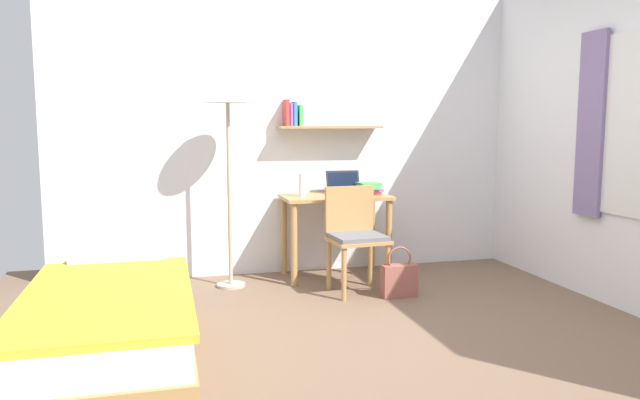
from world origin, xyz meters
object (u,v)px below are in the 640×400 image
at_px(laptop, 344,188).
at_px(book_stack, 369,188).
at_px(standing_lamp, 228,101).
at_px(desk_chair, 355,233).
at_px(handbag, 399,279).
at_px(bed, 111,329).
at_px(water_bottle, 302,185).
at_px(desk, 335,212).

height_order(laptop, book_stack, laptop).
bearing_deg(standing_lamp, laptop, 10.01).
bearing_deg(desk_chair, standing_lamp, 157.80).
bearing_deg(laptop, handbag, -75.95).
height_order(bed, water_bottle, water_bottle).
height_order(laptop, handbag, laptop).
relative_size(book_stack, handbag, 0.65).
bearing_deg(laptop, desk_chair, -98.11).
relative_size(standing_lamp, book_stack, 6.67).
height_order(standing_lamp, laptop, standing_lamp).
height_order(bed, standing_lamp, standing_lamp).
bearing_deg(laptop, book_stack, -23.18).
bearing_deg(bed, laptop, 43.53).
distance_m(desk, water_bottle, 0.39).
relative_size(desk, laptop, 2.98).
height_order(standing_lamp, handbag, standing_lamp).
bearing_deg(water_bottle, desk_chair, -56.21).
xyz_separation_m(bed, laptop, (1.87, 1.78, 0.55)).
distance_m(standing_lamp, handbag, 1.99).
xyz_separation_m(desk, handbag, (0.31, -0.73, -0.44)).
relative_size(laptop, water_bottle, 1.57).
height_order(desk_chair, water_bottle, water_bottle).
xyz_separation_m(water_bottle, handbag, (0.61, -0.73, -0.69)).
bearing_deg(book_stack, laptop, 156.82).
bearing_deg(desk_chair, handbag, -40.17).
relative_size(bed, laptop, 6.02).
relative_size(water_bottle, book_stack, 0.76).
relative_size(desk, standing_lamp, 0.54).
distance_m(water_bottle, book_stack, 0.61).
distance_m(bed, water_bottle, 2.31).
xyz_separation_m(desk, laptop, (0.11, 0.09, 0.20)).
xyz_separation_m(bed, handbag, (2.08, 0.96, -0.10)).
distance_m(desk_chair, book_stack, 0.65).
xyz_separation_m(laptop, book_stack, (0.20, -0.09, -0.00)).
xyz_separation_m(laptop, water_bottle, (-0.41, -0.09, 0.05)).
relative_size(standing_lamp, laptop, 5.56).
height_order(desk, handbag, desk).
distance_m(water_bottle, handbag, 1.18).
xyz_separation_m(water_bottle, book_stack, (0.61, 0.00, -0.05)).
bearing_deg(water_bottle, standing_lamp, -171.65).
bearing_deg(handbag, book_stack, 90.23).
distance_m(desk, book_stack, 0.37).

